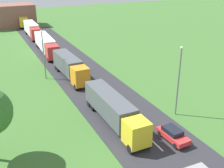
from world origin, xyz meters
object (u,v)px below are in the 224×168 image
at_px(truck_third, 70,66).
at_px(truck_fifth, 32,29).
at_px(lamppost_third, 44,52).
at_px(distant_building, 10,16).
at_px(truck_fourth, 46,44).
at_px(truck_sixth, 20,18).
at_px(truck_second, 114,109).
at_px(lamppost_second, 179,78).
at_px(car_third, 173,134).

height_order(truck_third, truck_fifth, truck_fifth).
xyz_separation_m(lamppost_third, distant_building, (0.62, 49.56, -1.29)).
bearing_deg(truck_fourth, truck_sixth, 89.86).
relative_size(truck_fifth, distant_building, 0.83).
relative_size(truck_second, truck_sixth, 0.90).
bearing_deg(truck_sixth, lamppost_third, -94.40).
xyz_separation_m(truck_third, truck_fifth, (0.06, 33.66, 0.01)).
bearing_deg(truck_sixth, lamppost_second, -83.19).
relative_size(truck_sixth, car_third, 3.55).
relative_size(truck_sixth, lamppost_third, 1.71).
xyz_separation_m(truck_second, truck_third, (-0.01, 17.25, 0.09)).
height_order(car_third, distant_building, distant_building).
height_order(lamppost_third, distant_building, lamppost_third).
relative_size(truck_second, lamppost_second, 1.42).
bearing_deg(lamppost_second, truck_fourth, 103.65).
distance_m(lamppost_second, lamppost_third, 23.64).
distance_m(truck_second, car_third, 7.64).
xyz_separation_m(truck_second, lamppost_third, (-3.99, 18.77, 2.67)).
bearing_deg(car_third, truck_third, 100.70).
distance_m(truck_second, distant_building, 68.43).
xyz_separation_m(truck_fifth, distant_building, (-3.42, 17.42, 1.28)).
relative_size(truck_fifth, lamppost_third, 1.45).
bearing_deg(truck_sixth, distant_building, -156.26).
bearing_deg(truck_third, truck_sixth, 90.06).
bearing_deg(car_third, distant_building, 95.96).
relative_size(truck_third, car_third, 2.96).
bearing_deg(lamppost_third, distant_building, 89.28).
relative_size(lamppost_second, distant_building, 0.62).
bearing_deg(truck_sixth, truck_fourth, -90.14).
bearing_deg(lamppost_second, truck_fifth, 99.11).
distance_m(truck_third, car_third, 23.81).
xyz_separation_m(truck_fourth, truck_fifth, (0.20, 16.92, 0.07)).
relative_size(truck_third, truck_sixth, 0.83).
bearing_deg(lamppost_second, lamppost_third, 121.69).
bearing_deg(lamppost_third, truck_sixth, 85.60).
xyz_separation_m(car_third, lamppost_second, (4.03, 4.76, 4.32)).
bearing_deg(truck_fourth, truck_third, -89.53).
height_order(truck_fifth, distant_building, distant_building).
xyz_separation_m(truck_third, car_third, (4.41, -23.36, -1.35)).
bearing_deg(truck_third, car_third, -79.30).
xyz_separation_m(lamppost_second, distant_building, (-11.80, 69.68, -1.67)).
relative_size(truck_fifth, car_third, 3.02).
distance_m(truck_sixth, distant_building, 3.82).
relative_size(truck_second, truck_fourth, 0.89).
bearing_deg(truck_fifth, truck_fourth, -90.68).
distance_m(car_third, lamppost_second, 7.59).
relative_size(truck_second, lamppost_third, 1.55).
bearing_deg(car_third, truck_fourth, 96.48).
distance_m(truck_fifth, lamppost_second, 53.00).
height_order(truck_third, car_third, truck_third).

